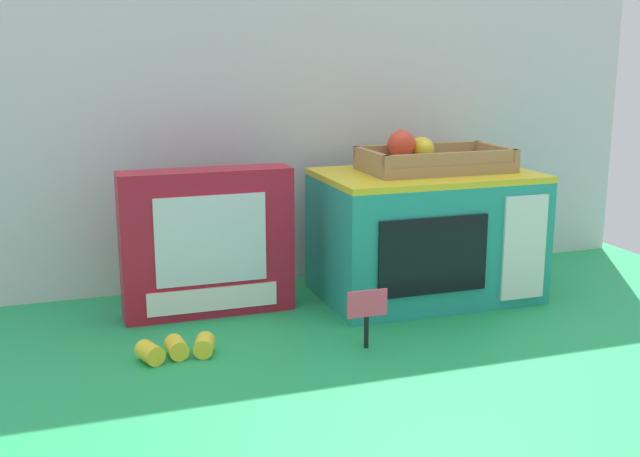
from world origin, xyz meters
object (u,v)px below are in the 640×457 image
object	(u,v)px
food_groups_crate	(429,159)
cookie_set_box	(207,243)
price_sign	(369,309)
loose_toy_banana	(177,348)
toy_microwave	(425,234)

from	to	relation	value
food_groups_crate	cookie_set_box	xyz separation A→B (m)	(-0.45, 0.01, -0.14)
price_sign	loose_toy_banana	bearing A→B (deg)	169.27
toy_microwave	food_groups_crate	size ratio (longest dim) A/B	1.46
toy_microwave	cookie_set_box	world-z (taller)	cookie_set_box
toy_microwave	price_sign	distance (m)	0.32
cookie_set_box	food_groups_crate	bearing A→B (deg)	-1.26
toy_microwave	food_groups_crate	distance (m)	0.15
loose_toy_banana	price_sign	bearing A→B (deg)	-10.73
price_sign	food_groups_crate	bearing A→B (deg)	47.64
price_sign	toy_microwave	bearing A→B (deg)	47.06
toy_microwave	loose_toy_banana	distance (m)	0.56
food_groups_crate	price_sign	bearing A→B (deg)	-132.36
cookie_set_box	loose_toy_banana	bearing A→B (deg)	-114.43
food_groups_crate	toy_microwave	bearing A→B (deg)	-125.37
toy_microwave	price_sign	world-z (taller)	toy_microwave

